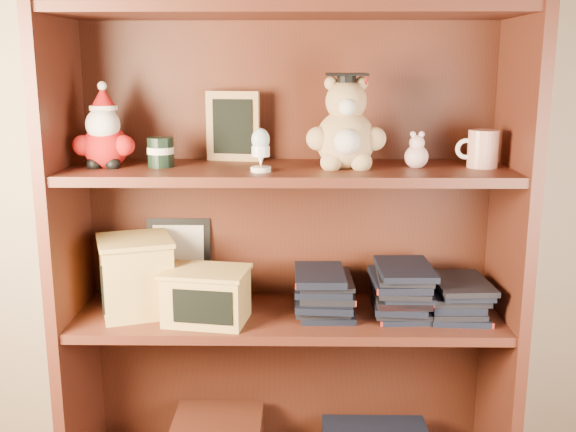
# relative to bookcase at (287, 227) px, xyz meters

# --- Properties ---
(bookcase) EXTENTS (1.20, 0.35, 1.60)m
(bookcase) POSITION_rel_bookcase_xyz_m (0.00, 0.00, 0.00)
(bookcase) COLOR #502217
(bookcase) RESTS_ON ground
(shelf_lower) EXTENTS (1.14, 0.33, 0.02)m
(shelf_lower) POSITION_rel_bookcase_xyz_m (0.00, -0.05, -0.24)
(shelf_lower) COLOR #502217
(shelf_lower) RESTS_ON ground
(shelf_upper) EXTENTS (1.14, 0.33, 0.02)m
(shelf_upper) POSITION_rel_bookcase_xyz_m (0.00, -0.05, 0.16)
(shelf_upper) COLOR #502217
(shelf_upper) RESTS_ON ground
(santa_plush) EXTENTS (0.16, 0.12, 0.23)m
(santa_plush) POSITION_rel_bookcase_xyz_m (-0.47, -0.06, 0.25)
(santa_plush) COLOR #A50F0F
(santa_plush) RESTS_ON shelf_upper
(teachers_tin) EXTENTS (0.07, 0.07, 0.08)m
(teachers_tin) POSITION_rel_bookcase_xyz_m (-0.33, -0.05, 0.21)
(teachers_tin) COLOR black
(teachers_tin) RESTS_ON shelf_upper
(chalkboard_plaque) EXTENTS (0.15, 0.09, 0.19)m
(chalkboard_plaque) POSITION_rel_bookcase_xyz_m (-0.15, 0.06, 0.26)
(chalkboard_plaque) COLOR #9E7547
(chalkboard_plaque) RESTS_ON shelf_upper
(egg_cup) EXTENTS (0.05, 0.05, 0.11)m
(egg_cup) POSITION_rel_bookcase_xyz_m (-0.06, -0.13, 0.23)
(egg_cup) COLOR white
(egg_cup) RESTS_ON shelf_upper
(grad_teddy_bear) EXTENTS (0.20, 0.17, 0.25)m
(grad_teddy_bear) POSITION_rel_bookcase_xyz_m (0.15, -0.06, 0.26)
(grad_teddy_bear) COLOR tan
(grad_teddy_bear) RESTS_ON shelf_upper
(pink_figurine) EXTENTS (0.06, 0.06, 0.10)m
(pink_figurine) POSITION_rel_bookcase_xyz_m (0.33, -0.05, 0.21)
(pink_figurine) COLOR beige
(pink_figurine) RESTS_ON shelf_upper
(teacher_mug) EXTENTS (0.11, 0.08, 0.10)m
(teacher_mug) POSITION_rel_bookcase_xyz_m (0.50, -0.05, 0.22)
(teacher_mug) COLOR silver
(teacher_mug) RESTS_ON shelf_upper
(certificate_frame) EXTENTS (0.18, 0.05, 0.23)m
(certificate_frame) POSITION_rel_bookcase_xyz_m (-0.32, 0.09, -0.11)
(certificate_frame) COLOR black
(certificate_frame) RESTS_ON shelf_lower
(treats_box) EXTENTS (0.24, 0.24, 0.21)m
(treats_box) POSITION_rel_bookcase_xyz_m (-0.41, -0.05, -0.12)
(treats_box) COLOR tan
(treats_box) RESTS_ON shelf_lower
(pencils_box) EXTENTS (0.24, 0.19, 0.14)m
(pencils_box) POSITION_rel_bookcase_xyz_m (-0.21, -0.12, -0.16)
(pencils_box) COLOR tan
(pencils_box) RESTS_ON shelf_lower
(book_stack_left) EXTENTS (0.14, 0.20, 0.11)m
(book_stack_left) POSITION_rel_bookcase_xyz_m (0.10, -0.05, -0.17)
(book_stack_left) COLOR black
(book_stack_left) RESTS_ON shelf_lower
(book_stack_mid) EXTENTS (0.14, 0.20, 0.14)m
(book_stack_mid) POSITION_rel_bookcase_xyz_m (0.31, -0.05, -0.16)
(book_stack_mid) COLOR black
(book_stack_mid) RESTS_ON shelf_lower
(book_stack_right) EXTENTS (0.14, 0.20, 0.10)m
(book_stack_right) POSITION_rel_bookcase_xyz_m (0.46, -0.05, -0.18)
(book_stack_right) COLOR black
(book_stack_right) RESTS_ON shelf_lower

